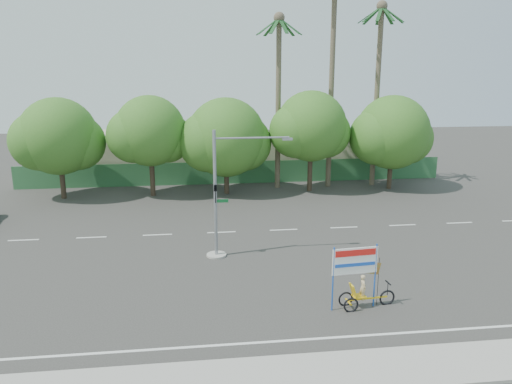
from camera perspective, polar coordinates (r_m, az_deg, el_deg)
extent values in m
plane|color=#33302D|center=(24.55, 1.84, -10.42)|extent=(120.00, 120.00, 0.00)
cube|color=gray|center=(18.09, 5.72, -20.07)|extent=(50.00, 2.40, 0.12)
cube|color=#336B3D|center=(44.65, -2.39, 2.25)|extent=(38.00, 0.08, 2.00)
cube|color=beige|center=(49.18, -14.57, 4.10)|extent=(12.00, 8.00, 4.00)
cube|color=beige|center=(50.12, 6.35, 4.42)|extent=(14.00, 8.00, 3.60)
cylinder|color=#473828|center=(42.26, -21.28, 1.65)|extent=(0.40, 0.40, 3.52)
sphere|color=#235E1B|center=(41.74, -21.67, 5.94)|extent=(6.00, 6.00, 6.00)
sphere|color=#235E1B|center=(41.78, -19.70, 5.34)|extent=(4.32, 4.32, 4.32)
sphere|color=#235E1B|center=(41.90, -23.50, 5.35)|extent=(4.56, 4.56, 4.56)
cylinder|color=#473828|center=(41.06, -11.79, 2.14)|extent=(0.40, 0.40, 3.74)
sphere|color=#235E1B|center=(40.51, -12.03, 6.85)|extent=(5.60, 5.60, 5.60)
sphere|color=#235E1B|center=(40.79, -10.18, 6.14)|extent=(4.03, 4.03, 4.03)
sphere|color=#235E1B|center=(40.43, -13.82, 6.25)|extent=(4.26, 4.26, 4.26)
cylinder|color=#473828|center=(41.03, -3.39, 2.09)|extent=(0.40, 0.40, 3.30)
sphere|color=#235E1B|center=(40.51, -3.45, 6.25)|extent=(6.40, 6.40, 6.40)
sphere|color=#235E1B|center=(41.00, -1.45, 5.62)|extent=(4.61, 4.61, 4.61)
sphere|color=#235E1B|center=(40.24, -5.48, 5.72)|extent=(4.86, 4.86, 4.86)
cylinder|color=#473828|center=(41.99, 6.19, 2.71)|extent=(0.40, 0.40, 3.87)
sphere|color=#235E1B|center=(41.44, 6.32, 7.49)|extent=(5.80, 5.80, 5.80)
sphere|color=#235E1B|center=(42.12, 7.94, 6.70)|extent=(4.18, 4.18, 4.18)
sphere|color=#235E1B|center=(40.96, 4.59, 6.95)|extent=(4.41, 4.41, 4.41)
cylinder|color=#473828|center=(44.14, 15.07, 2.58)|extent=(0.40, 0.40, 3.43)
sphere|color=#235E1B|center=(43.65, 15.34, 6.59)|extent=(6.20, 6.20, 6.20)
sphere|color=#235E1B|center=(44.54, 16.82, 5.92)|extent=(4.46, 4.46, 4.46)
sphere|color=#235E1B|center=(42.95, 13.70, 6.15)|extent=(4.71, 4.71, 4.71)
cylinder|color=#70604C|center=(43.15, 8.61, 11.74)|extent=(0.44, 0.44, 17.00)
cylinder|color=#70604C|center=(44.43, 13.62, 10.28)|extent=(0.44, 0.44, 15.00)
sphere|color=#70604C|center=(44.61, 14.21, 19.92)|extent=(0.90, 0.90, 0.90)
cube|color=#1C4C21|center=(44.88, 15.34, 18.97)|extent=(1.91, 0.28, 1.36)
cube|color=#1C4C21|center=(45.36, 14.76, 18.95)|extent=(1.65, 1.44, 1.36)
cube|color=#1C4C21|center=(45.46, 13.92, 18.98)|extent=(0.61, 1.93, 1.36)
cube|color=#1C4C21|center=(45.14, 13.17, 19.06)|extent=(1.20, 1.80, 1.36)
cube|color=#1C4C21|center=(44.54, 12.87, 19.15)|extent=(1.89, 0.92, 1.36)
cube|color=#1C4C21|center=(43.94, 13.17, 19.21)|extent=(1.89, 0.92, 1.36)
cube|color=#1C4C21|center=(43.62, 13.94, 19.20)|extent=(1.20, 1.80, 1.36)
cube|color=#1C4C21|center=(43.74, 14.82, 19.14)|extent=(0.61, 1.93, 1.36)
cube|color=#1C4C21|center=(44.24, 15.37, 19.04)|extent=(1.65, 1.44, 1.36)
cylinder|color=#70604C|center=(42.26, 2.55, 9.79)|extent=(0.44, 0.44, 14.00)
sphere|color=#70604C|center=(42.31, 2.66, 19.29)|extent=(0.90, 0.90, 0.90)
cube|color=#1C4C21|center=(42.42, 3.97, 18.36)|extent=(1.91, 0.28, 1.36)
cube|color=#1C4C21|center=(42.97, 3.51, 18.31)|extent=(1.65, 1.44, 1.36)
cube|color=#1C4C21|center=(43.19, 2.66, 18.30)|extent=(0.61, 1.93, 1.36)
cube|color=#1C4C21|center=(42.98, 1.81, 18.33)|extent=(1.20, 1.80, 1.36)
cube|color=#1C4C21|center=(42.43, 1.33, 18.39)|extent=(1.89, 0.92, 1.36)
cube|color=#1C4C21|center=(41.80, 1.47, 18.45)|extent=(1.89, 0.92, 1.36)
cube|color=#1C4C21|center=(41.37, 2.17, 18.49)|extent=(1.20, 1.80, 1.36)
cube|color=#1C4C21|center=(41.37, 3.11, 18.48)|extent=(0.61, 1.93, 1.36)
cube|color=#1C4C21|center=(41.79, 3.83, 18.43)|extent=(1.65, 1.44, 1.36)
cylinder|color=gray|center=(27.98, -4.54, -7.18)|extent=(1.10, 1.10, 0.10)
cylinder|color=gray|center=(26.92, -4.68, -0.32)|extent=(0.18, 0.18, 7.00)
cylinder|color=gray|center=(26.48, -0.46, 6.21)|extent=(4.00, 0.10, 0.10)
cube|color=gray|center=(26.77, 3.60, 6.06)|extent=(0.55, 0.20, 0.12)
imported|color=black|center=(26.68, -4.67, -0.23)|extent=(0.16, 0.20, 1.00)
cube|color=#14662D|center=(27.03, -3.93, -1.02)|extent=(0.70, 0.04, 0.18)
torus|color=black|center=(23.18, 14.75, -11.60)|extent=(0.73, 0.15, 0.72)
torus|color=black|center=(22.72, 10.21, -11.95)|extent=(0.68, 0.14, 0.68)
torus|color=black|center=(22.23, 10.80, -12.60)|extent=(0.68, 0.14, 0.68)
cube|color=yellow|center=(22.78, 12.67, -11.77)|extent=(1.82, 0.23, 0.06)
cube|color=yellow|center=(22.46, 10.51, -12.22)|extent=(0.12, 0.64, 0.05)
cube|color=yellow|center=(22.55, 11.68, -11.57)|extent=(0.57, 0.49, 0.06)
cube|color=yellow|center=(22.31, 11.03, -10.98)|extent=(0.28, 0.47, 0.58)
cylinder|color=black|center=(23.00, 14.81, -10.64)|extent=(0.03, 0.03, 0.59)
cube|color=black|center=(22.88, 14.86, -9.99)|extent=(0.09, 0.48, 0.04)
imported|color=#CCB284|center=(22.44, 12.12, -10.58)|extent=(0.31, 0.44, 1.15)
cylinder|color=blue|center=(21.73, 8.79, -9.82)|extent=(0.06, 0.06, 2.89)
cylinder|color=blue|center=(22.45, 13.44, -9.25)|extent=(0.06, 0.06, 2.89)
cube|color=white|center=(21.78, 11.25, -7.73)|extent=(2.03, 0.23, 1.18)
cube|color=red|center=(21.62, 11.34, -6.85)|extent=(1.81, 0.18, 0.28)
cube|color=blue|center=(21.81, 11.27, -8.16)|extent=(1.81, 0.18, 0.15)
cylinder|color=black|center=(22.64, 13.77, -9.94)|extent=(0.02, 0.02, 2.24)
cube|color=red|center=(22.22, 13.00, -8.43)|extent=(0.95, 0.11, 0.70)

